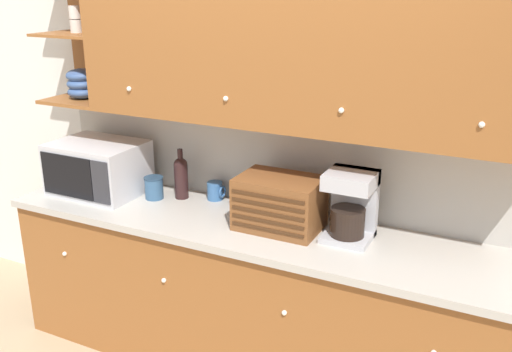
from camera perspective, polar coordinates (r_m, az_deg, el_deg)
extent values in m
plane|color=tan|center=(3.75, 1.49, -15.68)|extent=(24.00, 24.00, 0.00)
cube|color=white|center=(3.22, 1.92, 3.99)|extent=(5.20, 0.06, 2.60)
cube|color=#935628|center=(3.28, -0.72, -12.23)|extent=(2.80, 0.61, 0.86)
cube|color=#B7B2A8|center=(3.06, -0.88, -5.14)|extent=(2.82, 0.64, 0.04)
sphere|color=white|center=(3.54, -18.59, -7.38)|extent=(0.03, 0.03, 0.03)
sphere|color=white|center=(3.12, -9.20, -10.27)|extent=(0.03, 0.03, 0.03)
sphere|color=white|center=(2.82, 2.85, -13.50)|extent=(0.03, 0.03, 0.03)
cube|color=#B7B2A8|center=(3.22, 1.63, 1.52)|extent=(2.80, 0.01, 0.53)
cube|color=#935628|center=(2.84, 4.17, 13.18)|extent=(2.38, 0.37, 0.84)
cube|color=#935628|center=(3.74, -15.62, 13.98)|extent=(0.42, 0.02, 0.84)
cube|color=#935628|center=(3.66, -16.86, 7.30)|extent=(0.42, 0.37, 0.02)
cube|color=#935628|center=(3.61, -17.47, 13.39)|extent=(0.42, 0.37, 0.02)
sphere|color=white|center=(3.17, -12.58, 8.50)|extent=(0.03, 0.03, 0.03)
sphere|color=white|center=(2.84, -3.05, 7.73)|extent=(0.03, 0.03, 0.03)
sphere|color=white|center=(2.61, 8.53, 6.50)|extent=(0.03, 0.03, 0.03)
sphere|color=white|center=(2.50, 21.65, 4.79)|extent=(0.03, 0.03, 0.03)
ellipsoid|color=#3D5B93|center=(3.65, -16.93, 8.07)|extent=(0.18, 0.18, 0.08)
ellipsoid|color=#3D5B93|center=(3.65, -17.01, 8.83)|extent=(0.18, 0.18, 0.08)
ellipsoid|color=#3D5B93|center=(3.64, -17.08, 9.60)|extent=(0.18, 0.18, 0.08)
cylinder|color=silver|center=(3.61, -17.54, 14.10)|extent=(0.07, 0.07, 0.08)
cylinder|color=silver|center=(3.60, -17.67, 15.35)|extent=(0.07, 0.07, 0.08)
cube|color=silver|center=(3.57, -15.47, 0.81)|extent=(0.53, 0.40, 0.31)
cube|color=black|center=(3.47, -18.40, -0.02)|extent=(0.37, 0.01, 0.25)
cube|color=#2D2D33|center=(3.31, -15.29, -0.65)|extent=(0.12, 0.01, 0.25)
cylinder|color=#33567A|center=(3.43, -10.16, -1.23)|extent=(0.11, 0.11, 0.13)
cylinder|color=navy|center=(3.41, -10.23, -0.18)|extent=(0.11, 0.11, 0.01)
cylinder|color=black|center=(3.40, -7.48, -0.53)|extent=(0.08, 0.08, 0.21)
sphere|color=black|center=(3.37, -7.56, 1.13)|extent=(0.08, 0.08, 0.08)
cylinder|color=black|center=(3.35, -7.60, 2.10)|extent=(0.03, 0.03, 0.07)
cylinder|color=#38669E|center=(3.37, -4.14, -1.48)|extent=(0.09, 0.09, 0.11)
torus|color=#38669E|center=(3.35, -3.37, -1.58)|extent=(0.01, 0.07, 0.07)
cylinder|color=#38669E|center=(3.26, -1.76, -2.31)|extent=(0.09, 0.09, 0.09)
torus|color=#38669E|center=(3.24, -0.95, -2.43)|extent=(0.01, 0.06, 0.06)
cube|color=brown|center=(2.96, 2.39, -2.71)|extent=(0.43, 0.30, 0.28)
cube|color=#432713|center=(2.87, 1.12, -5.37)|extent=(0.40, 0.01, 0.02)
cube|color=#432713|center=(2.85, 1.12, -4.56)|extent=(0.40, 0.01, 0.02)
cube|color=#432713|center=(2.83, 1.13, -3.75)|extent=(0.40, 0.01, 0.02)
cube|color=#432713|center=(2.81, 1.13, -2.92)|extent=(0.40, 0.01, 0.02)
cube|color=#432713|center=(2.80, 1.14, -2.08)|extent=(0.40, 0.01, 0.02)
cube|color=#B7B7BC|center=(2.91, 9.15, -5.97)|extent=(0.24, 0.23, 0.03)
cylinder|color=black|center=(2.86, 9.14, -4.55)|extent=(0.17, 0.17, 0.14)
cube|color=#B7B7BC|center=(2.93, 9.85, -2.42)|extent=(0.24, 0.05, 0.35)
cube|color=#B7B7BC|center=(2.80, 9.47, -0.41)|extent=(0.24, 0.23, 0.08)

